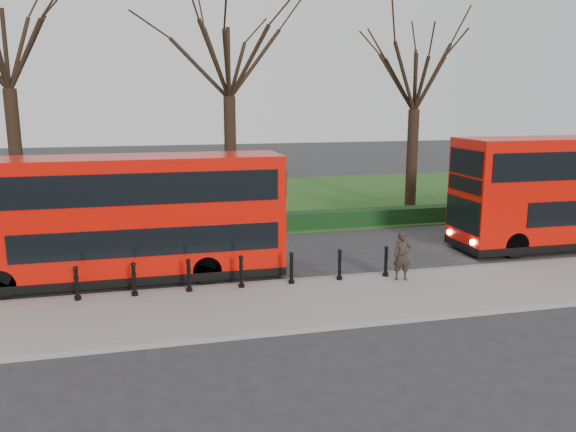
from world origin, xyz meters
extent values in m
plane|color=#28282B|center=(0.00, 0.00, 0.00)|extent=(120.00, 120.00, 0.00)
cube|color=gray|center=(0.00, -3.00, 0.07)|extent=(60.00, 4.00, 0.15)
cube|color=slate|center=(0.00, -1.00, 0.07)|extent=(60.00, 0.25, 0.16)
cube|color=#224517|center=(0.00, 15.00, 0.03)|extent=(60.00, 18.00, 0.06)
cube|color=black|center=(0.00, 6.80, 0.40)|extent=(60.00, 0.90, 0.80)
cube|color=yellow|center=(0.00, -0.70, 0.01)|extent=(60.00, 0.10, 0.01)
cube|color=yellow|center=(0.00, -0.50, 0.01)|extent=(60.00, 0.10, 0.01)
cylinder|color=black|center=(-8.00, 10.00, 3.26)|extent=(0.60, 0.60, 6.52)
cylinder|color=black|center=(2.00, 10.00, 3.10)|extent=(0.60, 0.60, 6.19)
cylinder|color=black|center=(12.00, 10.00, 2.76)|extent=(0.60, 0.60, 5.52)
cylinder|color=black|center=(-4.22, -1.35, 0.65)|extent=(0.15, 0.15, 1.00)
cylinder|color=black|center=(-2.58, -1.35, 0.65)|extent=(0.15, 0.15, 1.00)
cylinder|color=black|center=(-0.93, -1.35, 0.65)|extent=(0.15, 0.15, 1.00)
cylinder|color=black|center=(0.71, -1.35, 0.65)|extent=(0.15, 0.15, 1.00)
cylinder|color=black|center=(2.36, -1.35, 0.65)|extent=(0.15, 0.15, 1.00)
cylinder|color=black|center=(4.00, -1.35, 0.65)|extent=(0.15, 0.15, 1.00)
cylinder|color=black|center=(5.65, -1.35, 0.65)|extent=(0.15, 0.15, 1.00)
cube|color=red|center=(-2.84, 0.74, 2.26)|extent=(10.48, 2.38, 3.86)
cube|color=black|center=(-2.84, 0.74, 0.29)|extent=(10.50, 2.40, 0.29)
cube|color=black|center=(-2.08, -0.46, 1.57)|extent=(8.38, 0.04, 0.90)
cube|color=black|center=(-2.84, -0.46, 3.29)|extent=(9.90, 0.04, 1.00)
cylinder|color=black|center=(-6.56, -0.31, 0.48)|extent=(0.95, 0.29, 0.95)
cylinder|color=black|center=(-6.56, 1.79, 0.48)|extent=(0.95, 0.29, 0.95)
cylinder|color=black|center=(-0.27, -0.31, 0.48)|extent=(0.95, 0.29, 0.95)
cylinder|color=black|center=(-0.27, 1.79, 0.48)|extent=(0.95, 0.29, 0.95)
cube|color=black|center=(9.92, 1.12, 2.78)|extent=(0.06, 2.26, 0.57)
cylinder|color=black|center=(11.59, -0.01, 0.51)|extent=(1.03, 0.31, 1.03)
cylinder|color=black|center=(11.59, 2.25, 0.51)|extent=(1.03, 0.31, 1.03)
imported|color=#2D231C|center=(6.00, -1.85, 0.97)|extent=(0.65, 0.49, 1.63)
camera|label=1|loc=(-1.87, -18.28, 6.00)|focal=35.00mm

